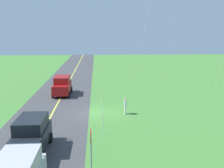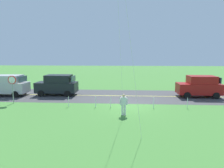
# 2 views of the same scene
# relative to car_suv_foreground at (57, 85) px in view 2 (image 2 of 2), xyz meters

# --- Properties ---
(ground_plane) EXTENTS (120.00, 120.00, 0.10)m
(ground_plane) POSITION_rel_car_suv_foreground_xyz_m (-7.77, 4.00, -1.20)
(ground_plane) COLOR #478438
(asphalt_road) EXTENTS (120.00, 7.00, 0.00)m
(asphalt_road) POSITION_rel_car_suv_foreground_xyz_m (-7.77, -0.00, -1.15)
(asphalt_road) COLOR #424244
(asphalt_road) RESTS_ON ground
(road_centre_stripe) EXTENTS (120.00, 0.16, 0.00)m
(road_centre_stripe) POSITION_rel_car_suv_foreground_xyz_m (-7.77, -0.00, -1.15)
(road_centre_stripe) COLOR #E5E04C
(road_centre_stripe) RESTS_ON asphalt_road
(car_suv_foreground) EXTENTS (4.40, 2.12, 2.24)m
(car_suv_foreground) POSITION_rel_car_suv_foreground_xyz_m (0.00, 0.00, 0.00)
(car_suv_foreground) COLOR black
(car_suv_foreground) RESTS_ON ground
(car_parked_east_near) EXTENTS (4.40, 2.12, 2.24)m
(car_parked_east_near) POSITION_rel_car_suv_foreground_xyz_m (5.34, 0.61, 0.00)
(car_parked_east_near) COLOR #B7B7BC
(car_parked_east_near) RESTS_ON ground
(car_parked_west_near) EXTENTS (4.40, 2.12, 2.24)m
(car_parked_west_near) POSITION_rel_car_suv_foreground_xyz_m (-15.25, 0.04, 0.00)
(car_parked_west_near) COLOR maroon
(car_parked_west_near) RESTS_ON ground
(stop_sign) EXTENTS (0.76, 0.08, 2.56)m
(stop_sign) POSITION_rel_car_suv_foreground_xyz_m (2.83, 3.90, 0.65)
(stop_sign) COLOR gray
(stop_sign) RESTS_ON ground
(person_adult_near) EXTENTS (0.58, 0.22, 1.60)m
(person_adult_near) POSITION_rel_car_suv_foreground_xyz_m (-7.31, 6.89, -0.29)
(person_adult_near) COLOR silver
(person_adult_near) RESTS_ON ground
(fence_post_0) EXTENTS (0.05, 0.05, 0.90)m
(fence_post_0) POSITION_rel_car_suv_foreground_xyz_m (-12.61, 4.70, -0.70)
(fence_post_0) COLOR silver
(fence_post_0) RESTS_ON ground
(fence_post_1) EXTENTS (0.05, 0.05, 0.90)m
(fence_post_1) POSITION_rel_car_suv_foreground_xyz_m (-9.83, 4.70, -0.70)
(fence_post_1) COLOR silver
(fence_post_1) RESTS_ON ground
(fence_post_2) EXTENTS (0.05, 0.05, 0.90)m
(fence_post_2) POSITION_rel_car_suv_foreground_xyz_m (-6.20, 4.70, -0.70)
(fence_post_2) COLOR silver
(fence_post_2) RESTS_ON ground
(fence_post_3) EXTENTS (0.05, 0.05, 0.90)m
(fence_post_3) POSITION_rel_car_suv_foreground_xyz_m (-4.91, 4.70, -0.70)
(fence_post_3) COLOR silver
(fence_post_3) RESTS_ON ground
(fence_post_4) EXTENTS (0.05, 0.05, 0.90)m
(fence_post_4) POSITION_rel_car_suv_foreground_xyz_m (-2.55, 4.70, -0.70)
(fence_post_4) COLOR silver
(fence_post_4) RESTS_ON ground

